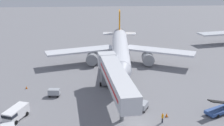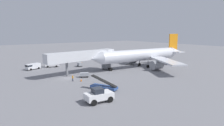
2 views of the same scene
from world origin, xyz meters
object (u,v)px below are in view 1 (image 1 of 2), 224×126
(safety_cone_alpha, at_px, (167,115))
(baggage_cart_rear_left, at_px, (54,92))
(ground_crew_worker_foreground, at_px, (162,117))
(belt_loader_truck, at_px, (221,109))
(airplane_at_gate, at_px, (120,49))
(safety_cone_bravo, at_px, (26,87))
(baggage_cart_far_left, at_px, (143,106))
(jet_bridge, at_px, (115,76))
(service_van_far_center, at_px, (16,113))

(safety_cone_alpha, bearing_deg, baggage_cart_rear_left, 154.06)
(ground_crew_worker_foreground, bearing_deg, belt_loader_truck, 13.18)
(airplane_at_gate, relative_size, ground_crew_worker_foreground, 23.35)
(ground_crew_worker_foreground, distance_m, safety_cone_alpha, 2.18)
(airplane_at_gate, xyz_separation_m, belt_loader_truck, (14.46, -26.32, -3.44))
(baggage_cart_rear_left, xyz_separation_m, safety_cone_bravo, (-6.04, 4.08, -0.50))
(baggage_cart_far_left, xyz_separation_m, baggage_cart_rear_left, (-15.85, 6.61, 0.07))
(jet_bridge, relative_size, safety_cone_alpha, 31.53)
(jet_bridge, distance_m, baggage_cart_rear_left, 12.56)
(belt_loader_truck, xyz_separation_m, baggage_cart_far_left, (-12.90, 2.06, -0.02))
(service_van_far_center, relative_size, ground_crew_worker_foreground, 3.00)
(baggage_cart_far_left, bearing_deg, jet_bridge, 147.19)
(airplane_at_gate, relative_size, belt_loader_truck, 6.29)
(belt_loader_truck, bearing_deg, jet_bridge, 163.93)
(service_van_far_center, relative_size, safety_cone_alpha, 7.01)
(baggage_cart_rear_left, height_order, safety_cone_bravo, baggage_cart_rear_left)
(baggage_cart_rear_left, distance_m, safety_cone_bravo, 7.31)
(baggage_cart_far_left, height_order, safety_cone_bravo, baggage_cart_far_left)
(airplane_at_gate, height_order, belt_loader_truck, airplane_at_gate)
(safety_cone_alpha, bearing_deg, jet_bridge, 144.51)
(ground_crew_worker_foreground, xyz_separation_m, safety_cone_alpha, (1.15, 1.76, -0.54))
(baggage_cart_far_left, relative_size, safety_cone_alpha, 3.71)
(jet_bridge, height_order, safety_cone_alpha, jet_bridge)
(jet_bridge, distance_m, ground_crew_worker_foreground, 11.10)
(airplane_at_gate, distance_m, baggage_cart_far_left, 24.56)
(belt_loader_truck, bearing_deg, service_van_far_center, 179.69)
(baggage_cart_rear_left, bearing_deg, safety_cone_alpha, -25.94)
(belt_loader_truck, relative_size, safety_cone_alpha, 8.66)
(belt_loader_truck, distance_m, safety_cone_alpha, 9.49)
(safety_cone_alpha, bearing_deg, baggage_cart_far_left, 141.17)
(airplane_at_gate, xyz_separation_m, safety_cone_bravo, (-20.34, -13.57, -3.89))
(belt_loader_truck, xyz_separation_m, service_van_far_center, (-33.79, 0.18, 0.37))
(belt_loader_truck, xyz_separation_m, ground_crew_worker_foreground, (-10.61, -2.48, 0.15))
(airplane_at_gate, relative_size, baggage_cart_rear_left, 17.95)
(ground_crew_worker_foreground, xyz_separation_m, safety_cone_bravo, (-24.19, 15.23, -0.60))
(jet_bridge, bearing_deg, belt_loader_truck, -16.07)
(jet_bridge, relative_size, ground_crew_worker_foreground, 13.52)
(belt_loader_truck, height_order, service_van_far_center, belt_loader_truck)
(baggage_cart_rear_left, xyz_separation_m, safety_cone_alpha, (19.30, -9.39, -0.44))
(service_van_far_center, height_order, ground_crew_worker_foreground, service_van_far_center)
(baggage_cart_far_left, xyz_separation_m, ground_crew_worker_foreground, (2.30, -4.54, 0.17))
(safety_cone_bravo, bearing_deg, jet_bridge, -24.05)
(safety_cone_bravo, bearing_deg, baggage_cart_rear_left, -34.05)
(service_van_far_center, bearing_deg, airplane_at_gate, 53.51)
(airplane_at_gate, relative_size, safety_cone_alpha, 54.47)
(belt_loader_truck, distance_m, baggage_cart_rear_left, 30.04)
(belt_loader_truck, height_order, safety_cone_alpha, belt_loader_truck)
(service_van_far_center, xyz_separation_m, safety_cone_bravo, (-1.00, 12.57, -0.82))
(ground_crew_worker_foreground, height_order, safety_cone_bravo, ground_crew_worker_foreground)
(belt_loader_truck, xyz_separation_m, safety_cone_alpha, (-9.45, -0.72, -0.39))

